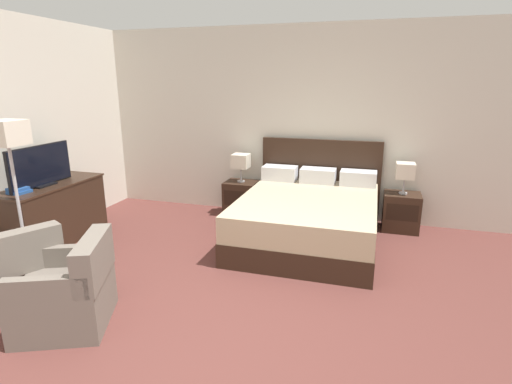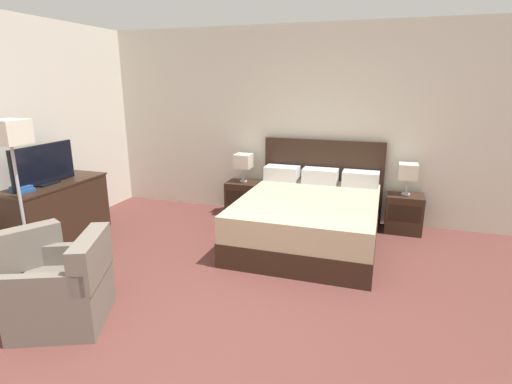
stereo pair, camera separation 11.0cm
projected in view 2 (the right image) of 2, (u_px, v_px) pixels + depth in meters
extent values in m
plane|color=brown|center=(185.00, 355.00, 2.97)|extent=(10.40, 10.40, 0.00)
cube|color=silver|center=(294.00, 124.00, 5.80)|extent=(6.96, 0.06, 2.73)
cube|color=silver|center=(19.00, 133.00, 4.78)|extent=(0.06, 5.27, 2.73)
cube|color=#332116|center=(308.00, 233.00, 4.98)|extent=(1.64, 1.99, 0.28)
cube|color=#C6B28E|center=(308.00, 211.00, 4.90)|extent=(1.63, 1.97, 0.30)
cube|color=#332116|center=(322.00, 180.00, 5.79)|extent=(1.71, 0.05, 1.17)
cube|color=silver|center=(282.00, 173.00, 5.75)|extent=(0.48, 0.28, 0.20)
cube|color=silver|center=(320.00, 176.00, 5.58)|extent=(0.48, 0.28, 0.20)
cube|color=silver|center=(361.00, 179.00, 5.42)|extent=(0.48, 0.28, 0.20)
cube|color=#332116|center=(244.00, 198.00, 6.04)|extent=(0.47, 0.40, 0.51)
cube|color=black|center=(239.00, 198.00, 5.85)|extent=(0.40, 0.01, 0.23)
cube|color=#332116|center=(404.00, 213.00, 5.36)|extent=(0.47, 0.40, 0.51)
cube|color=black|center=(405.00, 214.00, 5.16)|extent=(0.40, 0.01, 0.23)
cylinder|color=#B7B7BC|center=(243.00, 181.00, 5.97)|extent=(0.11, 0.11, 0.02)
cylinder|color=#B7B7BC|center=(243.00, 174.00, 5.94)|extent=(0.02, 0.02, 0.19)
cube|color=beige|center=(243.00, 161.00, 5.89)|extent=(0.24, 0.24, 0.21)
cylinder|color=#B7B7BC|center=(406.00, 194.00, 5.28)|extent=(0.11, 0.11, 0.02)
cylinder|color=#B7B7BC|center=(407.00, 186.00, 5.26)|extent=(0.02, 0.02, 0.19)
cube|color=beige|center=(408.00, 171.00, 5.20)|extent=(0.24, 0.24, 0.21)
cube|color=#332116|center=(57.00, 212.00, 5.02)|extent=(0.52, 1.33, 0.76)
cube|color=#382419|center=(53.00, 184.00, 4.93)|extent=(0.54, 1.37, 0.02)
cube|color=black|center=(46.00, 184.00, 4.83)|extent=(0.18, 0.28, 0.02)
cube|color=black|center=(44.00, 164.00, 4.77)|extent=(0.04, 0.90, 0.48)
cube|color=black|center=(45.00, 165.00, 4.76)|extent=(0.01, 0.88, 0.45)
cube|color=#234C8E|center=(23.00, 190.00, 4.52)|extent=(0.20, 0.21, 0.03)
cube|color=#234C8E|center=(21.00, 187.00, 4.52)|extent=(0.19, 0.18, 0.03)
cube|color=#70665B|center=(17.00, 279.00, 3.69)|extent=(0.92, 0.92, 0.40)
cube|color=#70665B|center=(18.00, 249.00, 3.40)|extent=(0.46, 0.68, 0.36)
cube|color=#70665B|center=(46.00, 241.00, 3.81)|extent=(0.60, 0.37, 0.18)
cube|color=#70665B|center=(63.00, 300.00, 3.34)|extent=(0.89, 0.89, 0.40)
cube|color=#70665B|center=(91.00, 257.00, 3.26)|extent=(0.42, 0.69, 0.36)
cube|color=#70665B|center=(43.00, 286.00, 2.98)|extent=(0.61, 0.33, 0.18)
cube|color=#70665B|center=(71.00, 253.00, 3.54)|extent=(0.61, 0.33, 0.18)
cylinder|color=#B7B7BC|center=(32.00, 269.00, 4.31)|extent=(0.28, 0.28, 0.02)
cylinder|color=#B7B7BC|center=(22.00, 209.00, 4.12)|extent=(0.03, 0.03, 1.34)
cube|color=beige|center=(9.00, 132.00, 3.91)|extent=(0.30, 0.30, 0.24)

